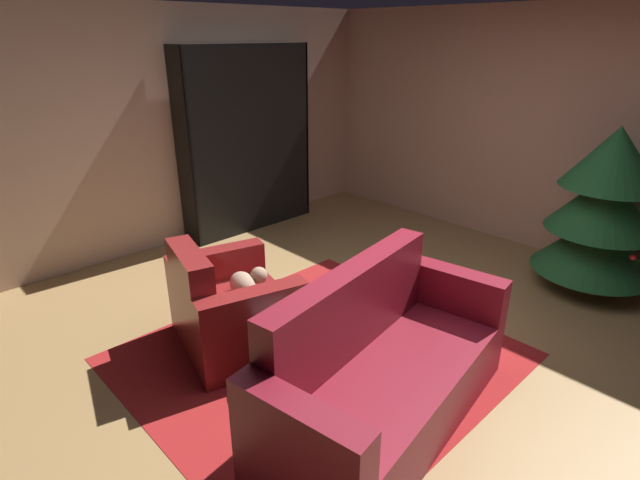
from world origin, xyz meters
name	(u,v)px	position (x,y,z in m)	size (l,w,h in m)	color
ground_plane	(370,339)	(0.00, 0.00, 0.00)	(6.87, 6.87, 0.00)	#9A7647
wall_back	(548,133)	(0.00, 2.73, 1.26)	(5.85, 0.06, 2.51)	tan
wall_left	(171,130)	(-2.89, 0.00, 1.26)	(0.06, 5.52, 2.51)	tan
area_rug	(319,357)	(-0.12, -0.45, 0.00)	(2.34, 2.53, 0.01)	maroon
bookshelf_unit	(255,142)	(-2.66, 0.93, 1.03)	(0.33, 1.66, 2.12)	black
armchair_red	(231,310)	(-0.70, -0.80, 0.30)	(1.11, 0.99, 0.83)	maroon
couch_red	(382,374)	(0.60, -0.60, 0.32)	(1.03, 1.94, 0.96)	maroon
coffee_table	(320,324)	(0.00, -0.54, 0.38)	(0.74, 0.74, 0.41)	black
book_stack_on_table	(324,311)	(-0.01, -0.50, 0.46)	(0.23, 0.18, 0.10)	red
bottle_on_table	(323,324)	(0.16, -0.67, 0.51)	(0.06, 0.06, 0.23)	#632A16
decorated_tree	(603,209)	(0.83, 2.14, 0.78)	(1.04, 1.04, 1.51)	brown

